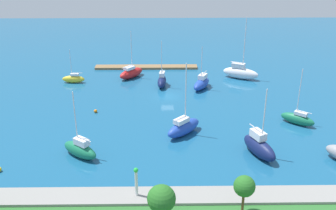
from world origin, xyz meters
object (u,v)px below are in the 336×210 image
Objects in this scene: sailboat_red_mid_basin at (131,73)px; mooring_buoy_orange at (96,111)px; sailboat_green_along_channel at (298,119)px; sailboat_white_by_breakwater at (240,72)px; harbor_beacon at (136,180)px; sailboat_green_outer_mooring at (80,149)px; sailboat_yellow_lone_south at (74,79)px; sailboat_blue_near_pier at (202,83)px; sailboat_blue_far_north at (184,127)px; sailboat_navy_center_basin at (259,146)px; pier_dock at (146,67)px; park_tree_east at (161,199)px; park_tree_midwest at (244,186)px; sailboat_navy_far_south at (162,81)px.

sailboat_red_mid_basin reaches higher than mooring_buoy_orange.
sailboat_green_along_channel is 0.71× the size of sailboat_white_by_breakwater.
harbor_beacon is 14.35m from sailboat_green_outer_mooring.
sailboat_yellow_lone_south is at bearing -39.71° from sailboat_green_outer_mooring.
sailboat_yellow_lone_south is 0.81× the size of sailboat_blue_near_pier.
sailboat_white_by_breakwater is (5.51, -23.07, 0.42)m from sailboat_green_along_channel.
sailboat_navy_center_basin is (-10.63, 6.67, 0.19)m from sailboat_blue_far_north.
sailboat_blue_far_north is 1.30× the size of sailboat_blue_near_pier.
park_tree_east is (-3.78, 57.40, 4.45)m from pier_dock.
park_tree_midwest is 0.91× the size of park_tree_east.
sailboat_navy_center_basin is 25.89m from sailboat_green_outer_mooring.
park_tree_midwest is at bearing 29.12° from sailboat_blue_near_pier.
sailboat_green_outer_mooring is 1.10× the size of sailboat_blue_near_pier.
park_tree_midwest is 41.36m from sailboat_blue_near_pier.
sailboat_navy_far_south is at bearing -94.25° from harbor_beacon.
sailboat_green_along_channel is 35.39m from mooring_buoy_orange.
sailboat_blue_near_pier is at bearing -9.90° from sailboat_green_along_channel.
harbor_beacon is at bearing -13.92° from park_tree_midwest.
sailboat_green_along_channel is 23.72m from sailboat_white_by_breakwater.
harbor_beacon is 0.35× the size of sailboat_red_mid_basin.
park_tree_midwest is 0.47× the size of sailboat_green_outer_mooring.
sailboat_blue_near_pier is at bearing 169.33° from sailboat_navy_center_basin.
sailboat_green_along_channel reaches higher than pier_dock.
sailboat_green_along_channel reaches higher than park_tree_east.
pier_dock is 40.10× the size of mooring_buoy_orange.
mooring_buoy_orange is at bearing -155.19° from sailboat_red_mid_basin.
sailboat_white_by_breakwater is 1.86× the size of sailboat_yellow_lone_south.
park_tree_east reaches higher than harbor_beacon.
pier_dock is 2.06× the size of sailboat_blue_far_north.
sailboat_blue_far_north reaches higher than sailboat_blue_near_pier.
sailboat_white_by_breakwater is at bearing 151.61° from sailboat_blue_near_pier.
park_tree_east is 8.53× the size of mooring_buoy_orange.
sailboat_blue_near_pier reaches higher than mooring_buoy_orange.
pier_dock is at bearing -76.94° from park_tree_midwest.
pier_dock is 5.18× the size of park_tree_midwest.
sailboat_green_along_channel is at bearing -36.00° from sailboat_blue_far_north.
sailboat_green_outer_mooring is 33.78m from sailboat_blue_near_pier.
sailboat_red_mid_basin is (-12.28, -3.09, 0.27)m from sailboat_yellow_lone_south.
harbor_beacon is at bearing 108.91° from mooring_buoy_orange.
sailboat_green_along_channel is 0.82× the size of sailboat_blue_far_north.
park_tree_east is 0.57× the size of sailboat_blue_near_pier.
harbor_beacon is at bearing 1.57° from sailboat_navy_far_south.
sailboat_blue_near_pier reaches higher than sailboat_yellow_lone_south.
park_tree_east is at bearing 5.82° from sailboat_navy_far_south.
sailboat_navy_center_basin is (8.89, 10.16, 0.45)m from sailboat_green_along_channel.
sailboat_navy_center_basin is at bearing 113.58° from pier_dock.
sailboat_green_outer_mooring is at bearing 90.86° from mooring_buoy_orange.
sailboat_white_by_breakwater is 22.48× the size of mooring_buoy_orange.
sailboat_navy_center_basin is 1.15× the size of sailboat_blue_near_pier.
sailboat_blue_far_north is 1.13× the size of sailboat_red_mid_basin.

